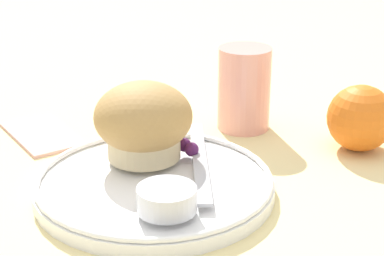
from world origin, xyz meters
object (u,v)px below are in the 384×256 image
(butter_knife, at_px, (200,160))
(juice_glass, at_px, (244,88))
(orange_fruit, at_px, (361,118))
(muffin, at_px, (143,122))

(butter_knife, height_order, juice_glass, juice_glass)
(orange_fruit, relative_size, juice_glass, 0.75)
(juice_glass, bearing_deg, orange_fruit, 28.81)
(muffin, distance_m, butter_knife, 0.07)
(muffin, relative_size, orange_fruit, 1.34)
(muffin, relative_size, juice_glass, 1.00)
(muffin, height_order, orange_fruit, muffin)
(butter_knife, distance_m, orange_fruit, 0.20)
(orange_fruit, distance_m, juice_glass, 0.15)
(orange_fruit, bearing_deg, juice_glass, -151.19)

